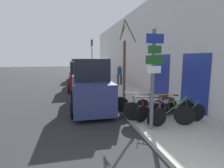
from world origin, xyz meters
TOP-DOWN VIEW (x-y plane):
  - ground_plane at (0.00, 11.20)m, footprint 80.00×80.00m
  - sidewalk_curb at (2.60, 14.00)m, footprint 3.20×32.00m
  - building_facade at (4.35, 13.91)m, footprint 0.23×32.00m
  - signpost at (1.39, 3.51)m, footprint 0.59×0.14m
  - bicycle_0 at (2.58, 3.72)m, footprint 2.35×0.44m
  - bicycle_1 at (1.86, 3.98)m, footprint 2.27×1.23m
  - bicycle_2 at (2.15, 4.22)m, footprint 1.69×1.19m
  - bicycle_3 at (2.12, 4.44)m, footprint 2.21×0.85m
  - bicycle_4 at (2.54, 4.64)m, footprint 2.16×0.96m
  - bicycle_5 at (1.64, 5.08)m, footprint 1.94×1.31m
  - parked_car_0 at (-0.23, 7.04)m, footprint 1.99×4.71m
  - parked_car_1 at (-0.28, 12.60)m, footprint 2.15×4.75m
  - parked_car_2 at (-0.08, 18.77)m, footprint 2.21×4.78m
  - pedestrian_near at (3.08, 13.12)m, footprint 0.46×0.39m
  - street_tree at (1.67, 7.38)m, footprint 1.26×1.09m
  - traffic_light at (1.38, 18.82)m, footprint 0.20×0.30m

SIDE VIEW (x-z plane):
  - ground_plane at x=0.00m, z-range 0.00..0.00m
  - sidewalk_curb at x=2.60m, z-range 0.00..0.15m
  - bicycle_2 at x=2.15m, z-range 0.09..0.92m
  - bicycle_3 at x=2.12m, z-range 0.09..0.98m
  - bicycle_0 at x=2.58m, z-range 0.09..0.98m
  - bicycle_4 at x=2.54m, z-range 0.08..1.00m
  - bicycle_5 at x=1.64m, z-range 0.08..1.02m
  - bicycle_1 at x=1.86m, z-range 0.07..1.06m
  - parked_car_1 at x=-0.28m, z-range -0.11..2.11m
  - parked_car_2 at x=-0.08m, z-range -0.12..2.26m
  - parked_car_0 at x=-0.23m, z-range -0.12..2.35m
  - pedestrian_near at x=3.08m, z-range 0.29..2.06m
  - signpost at x=1.39m, z-range 0.31..3.56m
  - street_tree at x=1.67m, z-range -0.06..4.26m
  - traffic_light at x=1.38m, z-range 0.78..5.28m
  - building_facade at x=4.35m, z-range -0.02..6.48m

